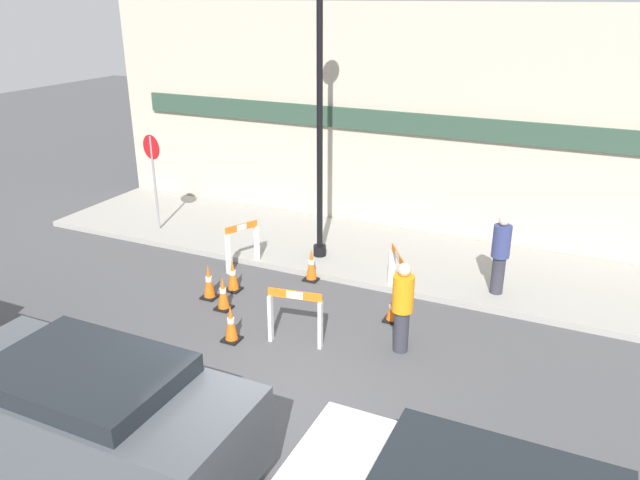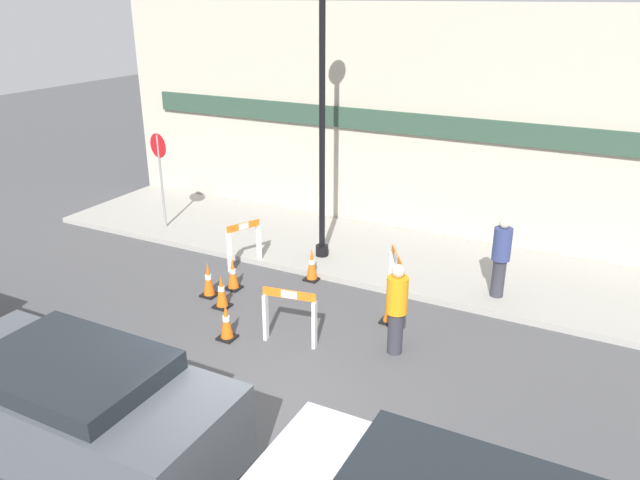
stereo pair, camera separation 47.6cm
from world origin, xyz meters
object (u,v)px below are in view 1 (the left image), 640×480
object	(u,v)px
person_worker	(403,305)
parked_car_1	(92,413)
streetlamp_post	(320,79)
stop_sign	(153,167)
person_pedestrian	(500,253)

from	to	relation	value
person_worker	parked_car_1	distance (m)	5.07
streetlamp_post	stop_sign	size ratio (longest dim) A/B	2.57
streetlamp_post	person_pedestrian	distance (m)	5.01
parked_car_1	stop_sign	bearing A→B (deg)	123.65
stop_sign	person_worker	xyz separation A→B (m)	(7.27, -2.74, -0.86)
stop_sign	streetlamp_post	bearing A→B (deg)	-164.66
person_worker	parked_car_1	size ratio (longest dim) A/B	0.39
stop_sign	person_worker	distance (m)	7.82
stop_sign	person_pedestrian	size ratio (longest dim) A/B	1.49
stop_sign	person_pedestrian	xyz separation A→B (m)	(8.38, -0.06, -0.74)
stop_sign	person_worker	bearing A→B (deg)	172.58
streetlamp_post	person_pedestrian	size ratio (longest dim) A/B	3.82
streetlamp_post	parked_car_1	bearing A→B (deg)	-87.27
person_worker	person_pedestrian	distance (m)	2.90
parked_car_1	person_pedestrian	bearing A→B (deg)	62.83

